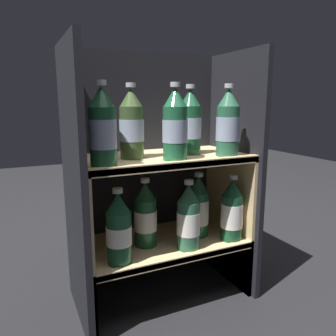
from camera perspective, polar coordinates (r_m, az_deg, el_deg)
name	(u,v)px	position (r m, az deg, el deg)	size (l,w,h in m)	color
ground_plane	(182,318)	(1.19, 2.42, -24.59)	(6.00, 6.00, 0.00)	black
fridge_back_wall	(145,170)	(1.28, -4.00, -0.37)	(0.61, 0.02, 0.88)	black
fridge_side_left	(74,188)	(1.05, -16.00, -3.41)	(0.02, 0.35, 0.88)	black
fridge_side_right	(233,171)	(1.28, 11.25, -0.56)	(0.02, 0.35, 0.88)	black
shelf_lower	(164,251)	(1.21, -0.75, -14.32)	(0.57, 0.31, 0.22)	#DBBC84
shelf_upper	(163,196)	(1.14, -0.84, -4.93)	(0.57, 0.31, 0.52)	#DBBC84
bottle_upper_front_0	(103,129)	(0.94, -11.33, 6.70)	(0.08, 0.08, 0.24)	#194C2D
bottle_upper_front_1	(176,126)	(1.01, 1.41, 7.31)	(0.08, 0.08, 0.24)	#1E5638
bottle_upper_front_2	(228,124)	(1.11, 10.38, 7.47)	(0.08, 0.08, 0.24)	#285B42
bottle_upper_back_0	(132,125)	(1.05, -6.36, 7.38)	(0.08, 0.08, 0.24)	#384C28
bottle_upper_back_1	(190,124)	(1.14, 3.84, 7.72)	(0.08, 0.08, 0.24)	#194C2D
bottle_lower_front_0	(119,230)	(1.02, -8.56, -10.65)	(0.08, 0.08, 0.24)	#144228
bottle_lower_front_1	(188,219)	(1.10, 3.58, -8.80)	(0.08, 0.08, 0.24)	#285B42
bottle_lower_front_2	(232,211)	(1.19, 11.07, -7.44)	(0.08, 0.08, 0.24)	#144228
bottle_lower_back_0	(145,216)	(1.13, -3.95, -8.30)	(0.08, 0.08, 0.24)	#194C2D
bottle_lower_back_1	(198,208)	(1.21, 5.28, -6.93)	(0.08, 0.08, 0.24)	#1E5638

